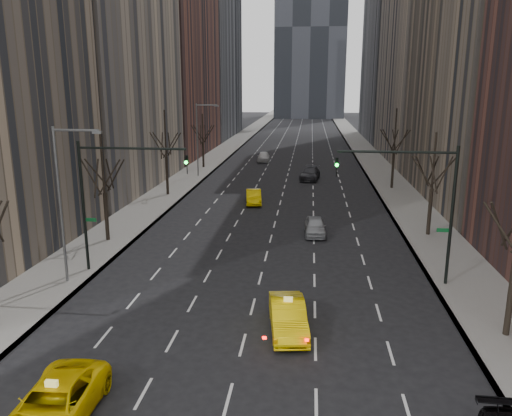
% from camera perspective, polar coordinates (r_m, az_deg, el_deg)
% --- Properties ---
extents(ground, '(400.00, 400.00, 0.00)m').
position_cam_1_polar(ground, '(19.86, -3.19, -20.96)').
color(ground, black).
rests_on(ground, ground).
extents(sidewalk_left, '(4.50, 320.00, 0.15)m').
position_cam_1_polar(sidewalk_left, '(88.09, -3.72, 6.51)').
color(sidewalk_left, slate).
rests_on(sidewalk_left, ground).
extents(sidewalk_right, '(4.50, 320.00, 0.15)m').
position_cam_1_polar(sidewalk_right, '(87.31, 12.43, 6.15)').
color(sidewalk_right, slate).
rests_on(sidewalk_right, ground).
extents(bld_left_far, '(14.00, 28.00, 44.00)m').
position_cam_1_polar(bld_left_far, '(86.24, -10.94, 20.75)').
color(bld_left_far, brown).
rests_on(bld_left_far, ground).
extents(tree_lw_b, '(3.36, 3.50, 7.82)m').
position_cam_1_polar(tree_lw_b, '(37.91, -16.92, 1.68)').
color(tree_lw_b, black).
rests_on(tree_lw_b, ground).
extents(tree_lw_c, '(3.36, 3.50, 8.74)m').
position_cam_1_polar(tree_lw_c, '(52.71, -10.21, 5.70)').
color(tree_lw_c, black).
rests_on(tree_lw_c, ground).
extents(tree_lw_d, '(3.36, 3.50, 7.36)m').
position_cam_1_polar(tree_lw_d, '(70.08, -6.08, 7.44)').
color(tree_lw_d, black).
rests_on(tree_lw_d, ground).
extents(tree_rw_b, '(3.36, 3.50, 7.82)m').
position_cam_1_polar(tree_rw_b, '(39.90, 19.44, 2.08)').
color(tree_rw_b, black).
rests_on(tree_rw_b, ground).
extents(tree_rw_c, '(3.36, 3.50, 8.74)m').
position_cam_1_polar(tree_rw_c, '(57.28, 15.48, 6.06)').
color(tree_rw_c, black).
rests_on(tree_rw_c, ground).
extents(traffic_mast_left, '(6.69, 0.39, 8.00)m').
position_cam_1_polar(traffic_mast_left, '(31.03, -16.48, 2.44)').
color(traffic_mast_left, black).
rests_on(traffic_mast_left, ground).
extents(traffic_mast_right, '(6.69, 0.39, 8.00)m').
position_cam_1_polar(traffic_mast_right, '(29.35, 18.51, 1.66)').
color(traffic_mast_right, black).
rests_on(traffic_mast_right, ground).
extents(streetlight_near, '(2.83, 0.22, 9.00)m').
position_cam_1_polar(streetlight_near, '(29.96, -21.00, 1.94)').
color(streetlight_near, slate).
rests_on(streetlight_near, ground).
extents(streetlight_far, '(2.83, 0.22, 9.00)m').
position_cam_1_polar(streetlight_far, '(62.82, -6.43, 8.58)').
color(streetlight_far, slate).
rests_on(streetlight_far, ground).
extents(taxi_suv, '(2.59, 5.30, 1.45)m').
position_cam_1_polar(taxi_suv, '(19.54, -22.08, -20.16)').
color(taxi_suv, yellow).
rests_on(taxi_suv, ground).
extents(taxi_sedan, '(2.20, 4.75, 1.51)m').
position_cam_1_polar(taxi_sedan, '(24.06, 3.67, -12.24)').
color(taxi_sedan, yellow).
rests_on(taxi_sedan, ground).
extents(silver_sedan_ahead, '(1.75, 4.07, 1.37)m').
position_cam_1_polar(silver_sedan_ahead, '(39.02, 6.78, -2.06)').
color(silver_sedan_ahead, '#919498').
rests_on(silver_sedan_ahead, ground).
extents(far_taxi, '(1.98, 4.26, 1.35)m').
position_cam_1_polar(far_taxi, '(48.91, -0.27, 1.29)').
color(far_taxi, yellow).
rests_on(far_taxi, ground).
extents(far_suv_grey, '(2.77, 5.41, 1.50)m').
position_cam_1_polar(far_suv_grey, '(61.75, 6.20, 3.93)').
color(far_suv_grey, '#2C2D31').
rests_on(far_suv_grey, ground).
extents(far_car_white, '(1.96, 4.47, 1.50)m').
position_cam_1_polar(far_car_white, '(76.10, 0.88, 5.89)').
color(far_car_white, silver).
rests_on(far_car_white, ground).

